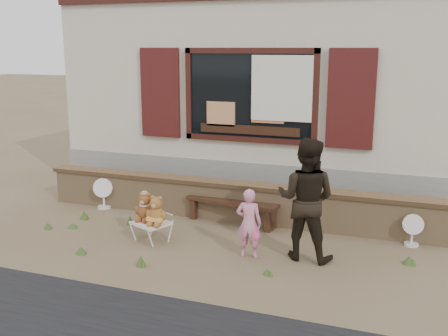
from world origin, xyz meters
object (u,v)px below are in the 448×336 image
at_px(bench, 232,206).
at_px(folding_chair, 151,224).
at_px(adult, 306,199).
at_px(child, 249,223).
at_px(teddy_bear_right, 157,210).
at_px(teddy_bear_left, 145,206).

relative_size(bench, folding_chair, 2.57).
relative_size(bench, adult, 0.95).
bearing_deg(child, teddy_bear_right, -6.54).
xyz_separation_m(teddy_bear_right, child, (1.45, -0.02, -0.03)).
height_order(folding_chair, child, child).
bearing_deg(teddy_bear_right, bench, 82.38).
distance_m(bench, child, 1.48).
relative_size(bench, teddy_bear_left, 3.63).
bearing_deg(folding_chair, child, 20.46).
height_order(bench, teddy_bear_left, teddy_bear_left).
distance_m(bench, folding_chair, 1.50).
bearing_deg(folding_chair, teddy_bear_right, 0.00).
bearing_deg(teddy_bear_right, folding_chair, -180.00).
relative_size(child, adult, 0.58).
relative_size(teddy_bear_left, teddy_bear_right, 0.99).
relative_size(teddy_bear_left, adult, 0.26).
xyz_separation_m(bench, adult, (1.44, -1.04, 0.56)).
bearing_deg(teddy_bear_left, teddy_bear_right, 0.00).
distance_m(teddy_bear_right, adult, 2.24).
relative_size(folding_chair, teddy_bear_left, 1.41).
bearing_deg(adult, child, 23.26).
relative_size(teddy_bear_left, child, 0.45).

